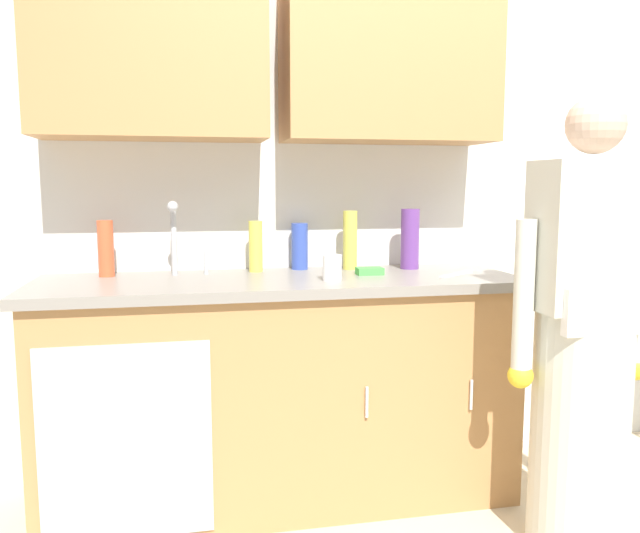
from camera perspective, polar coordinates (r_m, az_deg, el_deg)
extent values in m
cube|color=silver|center=(3.06, 5.78, 7.91)|extent=(4.80, 0.10, 2.70)
cube|color=#B27F4C|center=(2.75, -14.96, 18.26)|extent=(0.91, 0.34, 0.70)
cube|color=#B27F4C|center=(2.88, 6.19, 17.95)|extent=(0.91, 0.34, 0.70)
cube|color=#B27F4C|center=(2.73, -3.49, -11.19)|extent=(1.90, 0.60, 0.90)
cube|color=#B7BABF|center=(2.45, -16.92, -14.88)|extent=(0.60, 0.01, 0.72)
cylinder|color=silver|center=(2.49, 4.21, -12.00)|extent=(0.01, 0.01, 0.12)
cylinder|color=silver|center=(2.63, 13.38, -11.09)|extent=(0.01, 0.01, 0.12)
cube|color=gray|center=(2.62, -3.57, -1.40)|extent=(1.96, 0.66, 0.04)
cube|color=#B7BABF|center=(2.60, -12.00, -1.74)|extent=(0.50, 0.36, 0.03)
cylinder|color=#B7BABF|center=(2.73, -12.93, 2.36)|extent=(0.02, 0.02, 0.30)
sphere|color=#B7BABF|center=(2.66, -13.04, 5.26)|extent=(0.04, 0.04, 0.04)
cylinder|color=#B7BABF|center=(2.74, -10.15, 0.34)|extent=(0.02, 0.02, 0.10)
cylinder|color=beige|center=(2.55, 22.17, -13.36)|extent=(0.34, 0.34, 0.88)
cube|color=beige|center=(2.40, 22.98, 2.51)|extent=(0.38, 0.22, 0.52)
sphere|color=#CAA990|center=(2.40, 23.44, 11.58)|extent=(0.20, 0.20, 0.20)
cube|color=white|center=(2.33, 24.35, -3.63)|extent=(0.32, 0.04, 0.16)
cylinder|color=beige|center=(2.32, 17.74, -2.75)|extent=(0.07, 0.07, 0.55)
sphere|color=yellow|center=(2.38, 17.48, -9.28)|extent=(0.09, 0.09, 0.09)
cylinder|color=beige|center=(2.58, 26.70, -2.22)|extent=(0.07, 0.07, 0.55)
sphere|color=yellow|center=(2.63, 26.35, -8.13)|extent=(0.09, 0.09, 0.09)
cylinder|color=#D8D14C|center=(2.85, 2.70, 2.36)|extent=(0.06, 0.06, 0.26)
cylinder|color=#D8D14C|center=(2.78, -5.78, 1.80)|extent=(0.06, 0.06, 0.22)
cylinder|color=#66388C|center=(2.90, 8.05, 2.45)|extent=(0.08, 0.08, 0.27)
cylinder|color=#E05933|center=(2.77, -18.60, 1.53)|extent=(0.06, 0.06, 0.23)
cylinder|color=#334CB2|center=(2.85, -1.83, 1.82)|extent=(0.07, 0.07, 0.21)
cylinder|color=white|center=(2.52, 1.09, -0.10)|extent=(0.08, 0.08, 0.10)
cube|color=silver|center=(2.74, 12.08, -0.67)|extent=(0.21, 0.16, 0.01)
cube|color=#4CBF4C|center=(2.70, 4.46, -0.41)|extent=(0.11, 0.07, 0.03)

